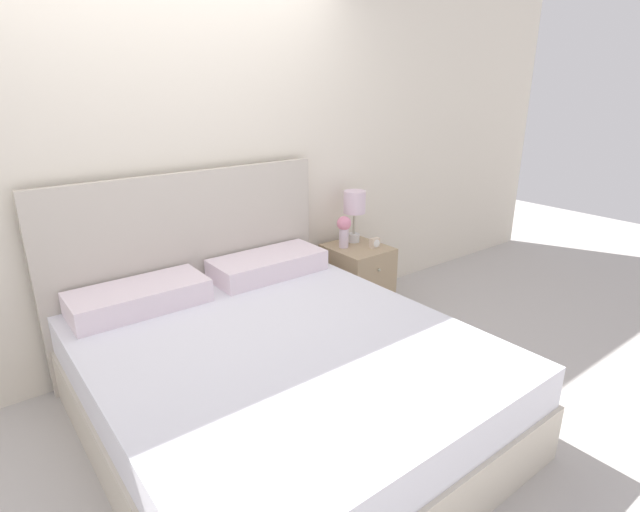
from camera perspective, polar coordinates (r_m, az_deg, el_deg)
name	(u,v)px	position (r m, az deg, el deg)	size (l,w,h in m)	color
ground_plane	(199,346)	(3.74, -13.62, -9.96)	(12.00, 12.00, 0.00)	#BCB7B2
wall_back	(178,163)	(3.38, -15.89, 10.19)	(8.00, 0.06, 2.60)	silver
bed	(273,371)	(2.83, -5.39, -12.93)	(1.90, 2.15, 1.26)	beige
nightstand	(357,279)	(4.05, 4.25, -2.68)	(0.42, 0.50, 0.56)	tan
table_lamp	(354,206)	(3.99, 3.96, 5.74)	(0.18, 0.18, 0.42)	white
flower_vase	(344,229)	(3.89, 2.77, 3.13)	(0.11, 0.11, 0.25)	silver
alarm_clock	(375,243)	(3.93, 6.27, 1.51)	(0.08, 0.05, 0.08)	beige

